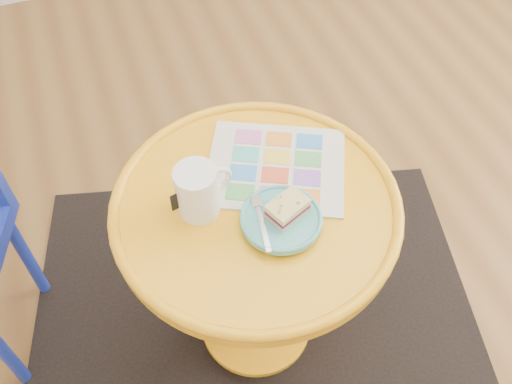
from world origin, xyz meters
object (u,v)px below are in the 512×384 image
object	(u,v)px
newspaper	(276,167)
mug	(198,190)
side_table	(256,246)
plate	(281,219)

from	to	relation	value
newspaper	mug	world-z (taller)	mug
newspaper	mug	bearing A→B (deg)	-139.12
side_table	plate	distance (m)	0.20
newspaper	plate	distance (m)	0.16
side_table	newspaper	distance (m)	0.20
plate	mug	bearing A→B (deg)	146.31
side_table	mug	bearing A→B (deg)	166.03
newspaper	plate	bearing A→B (deg)	-81.60
mug	plate	xyz separation A→B (m)	(0.15, -0.10, -0.05)
newspaper	plate	world-z (taller)	plate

